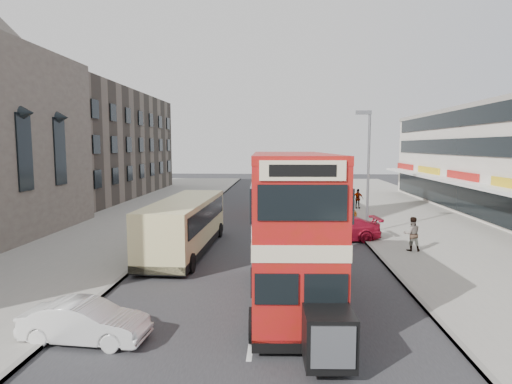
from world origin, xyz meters
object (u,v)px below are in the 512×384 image
at_px(cyclist, 331,222).
at_px(car_right_a, 338,229).
at_px(street_lamp, 367,163).
at_px(pedestrian_far, 358,199).
at_px(coach, 185,223).
at_px(pedestrian_near, 412,234).
at_px(car_right_b, 326,213).
at_px(bus_main, 291,229).
at_px(car_left_front, 85,322).
at_px(bus_second, 299,186).

bearing_deg(cyclist, car_right_a, -83.13).
distance_m(street_lamp, pedestrian_far, 11.94).
bearing_deg(pedestrian_far, coach, -130.99).
bearing_deg(car_right_a, pedestrian_near, 43.51).
bearing_deg(car_right_a, car_right_b, 172.44).
distance_m(bus_main, cyclist, 13.60).
distance_m(coach, car_left_front, 11.08).
bearing_deg(cyclist, car_left_front, -116.37).
bearing_deg(pedestrian_near, street_lamp, -72.31).
xyz_separation_m(pedestrian_near, pedestrian_far, (-0.05, 15.97, -0.05)).
relative_size(car_right_b, pedestrian_far, 2.53).
height_order(street_lamp, car_right_b, street_lamp).
xyz_separation_m(coach, car_left_front, (-0.60, -11.02, -0.98)).
bearing_deg(bus_main, pedestrian_near, -133.12).
distance_m(bus_main, car_right_a, 11.54).
bearing_deg(pedestrian_near, car_right_a, -39.76).
bearing_deg(car_left_front, bus_second, -12.72).
relative_size(coach, pedestrian_far, 5.74).
distance_m(bus_second, cyclist, 7.60).
height_order(car_left_front, pedestrian_far, pedestrian_far).
xyz_separation_m(bus_second, pedestrian_far, (5.55, 3.64, -1.48)).
height_order(bus_second, car_left_front, bus_second).
xyz_separation_m(bus_main, pedestrian_far, (6.78, 23.90, -1.80)).
height_order(bus_second, pedestrian_near, bus_second).
height_order(bus_main, car_left_front, bus_main).
height_order(car_right_a, pedestrian_near, pedestrian_near).
xyz_separation_m(car_right_a, pedestrian_near, (3.60, -2.95, 0.35)).
bearing_deg(car_left_front, car_right_a, -28.71).
relative_size(car_left_front, cyclist, 1.64).
bearing_deg(coach, pedestrian_far, 54.42).
bearing_deg(car_left_front, pedestrian_far, -20.69).
height_order(street_lamp, bus_second, street_lamp).
height_order(street_lamp, coach, street_lamp).
distance_m(street_lamp, car_left_front, 20.18).
height_order(street_lamp, pedestrian_near, street_lamp).
bearing_deg(coach, car_right_b, 50.61).
height_order(bus_main, bus_second, bus_main).
bearing_deg(bus_main, car_left_front, 26.18).
xyz_separation_m(car_left_front, cyclist, (9.30, 16.48, 0.17)).
bearing_deg(coach, pedestrian_near, 3.13).
xyz_separation_m(car_right_a, car_right_b, (0.04, 6.93, -0.12)).
height_order(street_lamp, cyclist, street_lamp).
distance_m(car_right_a, cyclist, 2.22).
bearing_deg(car_right_b, pedestrian_near, 21.03).
height_order(coach, car_right_a, coach).
height_order(pedestrian_near, pedestrian_far, pedestrian_near).
bearing_deg(car_right_b, car_right_a, 0.84).
xyz_separation_m(bus_main, bus_second, (1.23, 20.26, -0.32)).
distance_m(street_lamp, cyclist, 4.58).
distance_m(bus_second, coach, 14.40).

